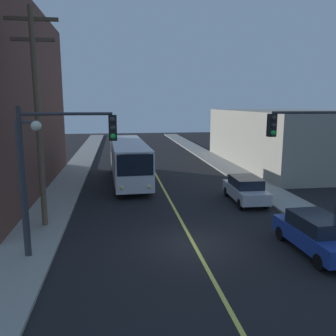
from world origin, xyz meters
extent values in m
plane|color=black|center=(0.00, 0.00, 0.00)|extent=(120.00, 120.00, 0.00)
cube|color=gray|center=(-7.25, 10.00, 0.07)|extent=(2.50, 90.00, 0.15)
cube|color=gray|center=(7.25, 10.00, 0.07)|extent=(2.50, 90.00, 0.15)
cube|color=#D8CC4C|center=(0.00, 15.00, 0.01)|extent=(0.16, 60.00, 0.01)
cube|color=black|center=(-8.54, 10.98, 1.60)|extent=(0.06, 14.59, 1.30)
cube|color=black|center=(-8.54, 10.98, 4.80)|extent=(0.06, 14.59, 1.30)
cube|color=black|center=(-8.54, 10.98, 8.00)|extent=(0.06, 14.59, 1.30)
cube|color=gray|center=(14.50, 18.94, 2.76)|extent=(12.00, 19.88, 5.53)
cube|color=black|center=(8.54, 18.94, 1.60)|extent=(0.06, 13.91, 1.30)
cube|color=silver|center=(-2.46, 13.47, 1.83)|extent=(3.04, 12.10, 2.75)
cube|color=black|center=(-2.21, 7.49, 2.35)|extent=(2.35, 0.18, 1.40)
cube|color=black|center=(-2.70, 19.44, 2.45)|extent=(2.30, 0.17, 1.10)
cube|color=black|center=(-3.71, 13.42, 2.35)|extent=(0.48, 10.19, 1.10)
cube|color=black|center=(-1.20, 13.52, 2.35)|extent=(0.48, 10.19, 1.10)
cube|color=orange|center=(-2.21, 7.50, 2.95)|extent=(1.79, 0.13, 0.30)
sphere|color=#F9D872|center=(-3.10, 7.42, 0.90)|extent=(0.24, 0.24, 0.24)
sphere|color=#F9D872|center=(-1.32, 7.49, 0.90)|extent=(0.24, 0.24, 0.24)
cylinder|color=black|center=(-3.41, 9.23, 0.50)|extent=(0.34, 1.01, 1.00)
cylinder|color=black|center=(-1.16, 9.32, 0.50)|extent=(0.34, 1.01, 1.00)
cylinder|color=black|center=(-3.73, 16.92, 0.50)|extent=(0.34, 1.01, 1.00)
cylinder|color=black|center=(-1.48, 17.01, 0.50)|extent=(0.34, 1.01, 1.00)
cube|color=navy|center=(4.96, -1.58, 0.67)|extent=(1.94, 4.46, 0.70)
cube|color=black|center=(4.96, -1.58, 1.32)|extent=(1.70, 2.51, 0.60)
cylinder|color=black|center=(4.21, -3.10, 0.32)|extent=(0.24, 0.65, 0.64)
cylinder|color=black|center=(4.11, -0.10, 0.32)|extent=(0.24, 0.65, 0.64)
cylinder|color=black|center=(5.71, -0.05, 0.32)|extent=(0.24, 0.65, 0.64)
cube|color=#B7B7BC|center=(4.75, 6.21, 0.67)|extent=(1.94, 4.46, 0.70)
cube|color=black|center=(4.75, 6.21, 1.32)|extent=(1.70, 2.52, 0.60)
cylinder|color=black|center=(3.90, 4.74, 0.32)|extent=(0.24, 0.65, 0.64)
cylinder|color=black|center=(5.50, 4.69, 0.32)|extent=(0.24, 0.65, 0.64)
cylinder|color=black|center=(4.00, 7.74, 0.32)|extent=(0.24, 0.65, 0.64)
cylinder|color=black|center=(5.60, 7.69, 0.32)|extent=(0.24, 0.65, 0.64)
cylinder|color=brown|center=(-7.05, 3.18, 5.41)|extent=(0.28, 0.28, 10.51)
cube|color=#4C3D2D|center=(-7.05, 3.18, 10.06)|extent=(2.40, 0.16, 0.16)
cube|color=#4C3D2D|center=(-7.05, 3.18, 9.16)|extent=(2.00, 0.16, 0.16)
cylinder|color=#2D2D33|center=(-6.95, -0.51, 3.15)|extent=(0.18, 0.18, 6.00)
cylinder|color=#2D2D33|center=(-5.20, -0.51, 5.85)|extent=(3.50, 0.12, 0.12)
cube|color=black|center=(-3.45, -0.51, 5.30)|extent=(0.32, 0.36, 1.00)
sphere|color=#2D2D2D|center=(-3.45, -0.70, 5.62)|extent=(0.22, 0.22, 0.22)
sphere|color=#2D2D2D|center=(-3.45, -0.70, 5.30)|extent=(0.22, 0.22, 0.22)
sphere|color=green|center=(-3.45, -0.70, 4.98)|extent=(0.22, 0.22, 0.22)
cylinder|color=#2D2D33|center=(5.20, 0.08, 5.85)|extent=(3.50, 0.12, 0.12)
cube|color=black|center=(3.45, 0.08, 5.30)|extent=(0.32, 0.36, 1.00)
sphere|color=#2D2D2D|center=(3.45, -0.11, 5.62)|extent=(0.22, 0.22, 0.22)
sphere|color=#2D2D2D|center=(3.45, -0.11, 5.30)|extent=(0.22, 0.22, 0.22)
sphere|color=green|center=(3.45, -0.11, 4.98)|extent=(0.22, 0.22, 0.22)
cylinder|color=#38383D|center=(-7.05, -0.51, 2.90)|extent=(0.16, 0.16, 5.50)
cylinder|color=#38383D|center=(-6.70, -0.51, 5.55)|extent=(0.70, 0.10, 0.10)
sphere|color=#EAE5C6|center=(-6.35, -0.51, 5.40)|extent=(0.40, 0.40, 0.40)
camera|label=1|loc=(-3.26, -14.40, 6.25)|focal=37.05mm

